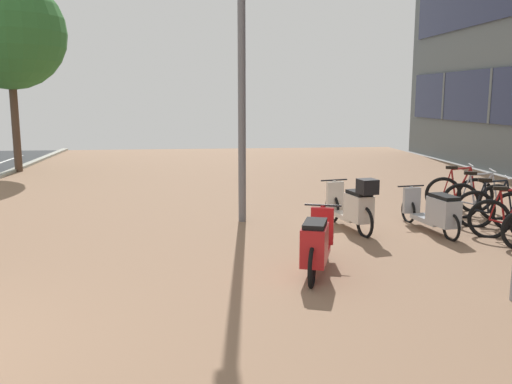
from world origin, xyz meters
TOP-DOWN VIEW (x-y plane):
  - bicycle_rack_03 at (8.23, 3.74)m, footprint 1.21×0.60m
  - bicycle_rack_04 at (8.36, 4.49)m, footprint 1.21×0.57m
  - bicycle_rack_05 at (8.50, 5.23)m, footprint 1.33×0.51m
  - bicycle_rack_06 at (8.47, 5.98)m, footprint 1.29×0.52m
  - scooter_near at (5.87, 4.53)m, footprint 0.67×1.74m
  - scooter_mid at (4.73, 2.32)m, footprint 0.80×1.72m
  - scooter_far at (7.20, 4.23)m, footprint 0.60×1.81m
  - lamp_post at (4.04, 5.52)m, footprint 0.20×0.52m
  - street_tree at (-2.24, 13.10)m, footprint 3.33×3.33m

SIDE VIEW (x-z plane):
  - bicycle_rack_03 at x=8.23m, z-range -0.14..0.79m
  - bicycle_rack_04 at x=8.36m, z-range -0.14..0.81m
  - bicycle_rack_05 at x=8.50m, z-range -0.15..0.83m
  - bicycle_rack_06 at x=8.47m, z-range -0.15..0.84m
  - scooter_far at x=7.20m, z-range 0.01..0.74m
  - scooter_mid at x=4.73m, z-range 0.00..0.81m
  - scooter_near at x=5.87m, z-range -0.05..0.95m
  - lamp_post at x=4.04m, z-range 0.32..6.31m
  - street_tree at x=-2.24m, z-range 1.23..7.04m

